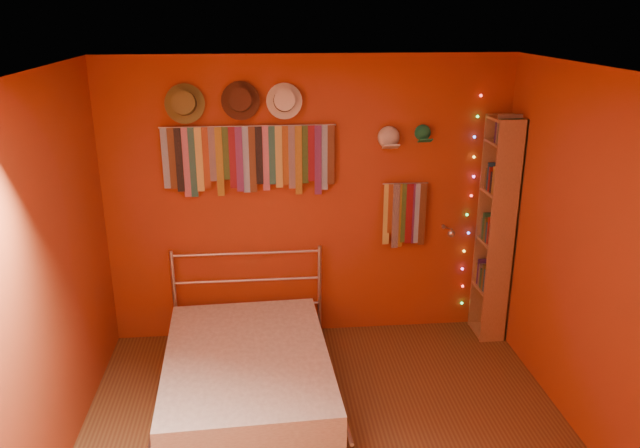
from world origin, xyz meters
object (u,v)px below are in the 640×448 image
object	(u,v)px
reading_lamp	(450,232)
bed	(248,373)
bookshelf	(500,229)
tie_rack	(249,157)

from	to	relation	value
reading_lamp	bed	xyz separation A→B (m)	(-1.77, -0.80, -0.80)
reading_lamp	bookshelf	world-z (taller)	bookshelf
tie_rack	bookshelf	xyz separation A→B (m)	(2.16, -0.15, -0.65)
tie_rack	reading_lamp	size ratio (longest dim) A/B	5.15
bookshelf	bed	world-z (taller)	bookshelf
reading_lamp	bed	distance (m)	2.10
bed	tie_rack	bearing A→B (deg)	84.23
bookshelf	bed	distance (m)	2.49
bookshelf	bed	bearing A→B (deg)	-160.25
reading_lamp	tie_rack	bearing A→B (deg)	174.87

